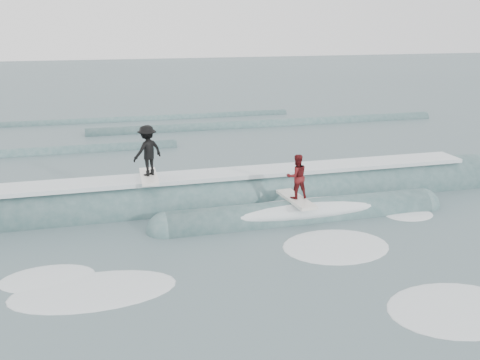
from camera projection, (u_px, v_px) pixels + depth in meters
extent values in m
plane|color=#3E575B|center=(275.00, 254.00, 14.91)|extent=(160.00, 160.00, 0.00)
cylinder|color=#365A5B|center=(233.00, 202.00, 19.23)|extent=(20.07, 1.97, 1.97)
sphere|color=#365A5B|center=(471.00, 180.00, 21.77)|extent=(1.97, 1.97, 1.97)
cylinder|color=#365A5B|center=(302.00, 218.00, 17.65)|extent=(9.00, 1.24, 1.24)
sphere|color=#365A5B|center=(166.00, 231.00, 16.51)|extent=(1.24, 1.24, 1.24)
sphere|color=#365A5B|center=(421.00, 206.00, 18.79)|extent=(1.24, 1.24, 1.24)
cube|color=silver|center=(233.00, 173.00, 18.93)|extent=(18.00, 1.30, 0.14)
ellipsoid|color=silver|center=(302.00, 209.00, 17.57)|extent=(7.60, 1.30, 0.60)
cube|color=white|center=(149.00, 176.00, 18.15)|extent=(0.62, 2.02, 0.10)
imported|color=black|center=(148.00, 150.00, 17.89)|extent=(1.28, 1.12, 1.71)
cube|color=silver|center=(296.00, 199.00, 17.40)|extent=(0.71, 2.04, 0.10)
imported|color=#561012|center=(297.00, 176.00, 17.18)|extent=(0.73, 0.58, 1.45)
ellipsoid|color=silver|center=(456.00, 309.00, 12.07)|extent=(3.38, 2.30, 0.10)
ellipsoid|color=silver|center=(94.00, 291.00, 12.89)|extent=(3.52, 2.40, 0.10)
ellipsoid|color=silver|center=(48.00, 278.00, 13.52)|extent=(2.01, 1.37, 0.10)
ellipsoid|color=silver|center=(408.00, 214.00, 17.97)|extent=(1.89, 1.29, 0.10)
ellipsoid|color=silver|center=(336.00, 246.00, 15.44)|extent=(3.19, 2.17, 0.10)
cylinder|color=#365A5B|center=(270.00, 126.00, 33.01)|extent=(22.00, 0.80, 0.80)
cylinder|color=#365A5B|center=(125.00, 121.00, 34.55)|extent=(22.00, 0.60, 0.60)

